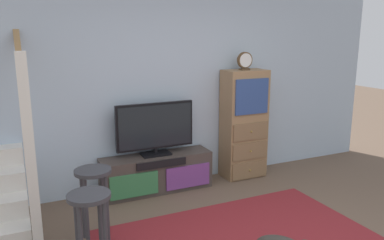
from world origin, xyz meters
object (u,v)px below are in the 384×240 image
(television, at_px, (155,128))
(side_cabinet, at_px, (244,124))
(bar_stool_near, at_px, (90,216))
(bar_stool_far, at_px, (94,188))
(media_console, at_px, (157,173))
(desk_clock, at_px, (245,61))

(television, xyz_separation_m, side_cabinet, (1.27, -0.01, -0.08))
(bar_stool_near, relative_size, bar_stool_far, 1.02)
(side_cabinet, bearing_deg, bar_stool_near, -147.83)
(media_console, bearing_deg, bar_stool_near, -126.28)
(side_cabinet, distance_m, bar_stool_far, 2.39)
(television, distance_m, bar_stool_far, 1.33)
(media_console, distance_m, side_cabinet, 1.36)
(media_console, bearing_deg, desk_clock, -0.22)
(desk_clock, bearing_deg, bar_stool_far, -158.03)
(television, bearing_deg, side_cabinet, -0.62)
(side_cabinet, bearing_deg, television, 179.38)
(desk_clock, bearing_deg, television, 178.68)
(side_cabinet, height_order, bar_stool_near, side_cabinet)
(desk_clock, height_order, bar_stool_far, desk_clock)
(desk_clock, bearing_deg, side_cabinet, 30.76)
(side_cabinet, relative_size, desk_clock, 6.26)
(side_cabinet, relative_size, bar_stool_far, 2.05)
(television, bearing_deg, bar_stool_near, -125.84)
(television, height_order, bar_stool_near, television)
(side_cabinet, bearing_deg, bar_stool_far, -157.93)
(bar_stool_near, bearing_deg, desk_clock, 32.18)
(television, relative_size, desk_clock, 4.16)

